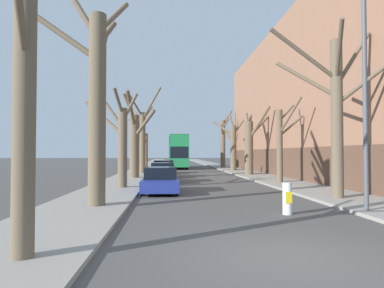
# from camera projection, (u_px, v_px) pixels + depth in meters

# --- Properties ---
(ground_plane) EXTENTS (300.00, 300.00, 0.00)m
(ground_plane) POSITION_uv_depth(u_px,v_px,m) (290.00, 258.00, 6.76)
(ground_plane) COLOR #4C4947
(sidewalk_left) EXTENTS (3.35, 120.00, 0.12)m
(sidewalk_left) POSITION_uv_depth(u_px,v_px,m) (149.00, 166.00, 56.25)
(sidewalk_left) COLOR gray
(sidewalk_left) RESTS_ON ground
(sidewalk_right) EXTENTS (3.35, 120.00, 0.12)m
(sidewalk_right) POSITION_uv_depth(u_px,v_px,m) (217.00, 165.00, 57.01)
(sidewalk_right) COLOR gray
(sidewalk_right) RESTS_ON ground
(building_facade_right) EXTENTS (10.08, 36.59, 13.73)m
(building_facade_right) POSITION_uv_depth(u_px,v_px,m) (323.00, 103.00, 32.41)
(building_facade_right) COLOR #93664C
(building_facade_right) RESTS_ON ground
(street_tree_left_0) EXTENTS (1.58, 3.94, 7.66)m
(street_tree_left_0) POSITION_uv_depth(u_px,v_px,m) (25.00, 85.00, 6.45)
(street_tree_left_0) COLOR brown
(street_tree_left_0) RESTS_ON ground
(street_tree_left_1) EXTENTS (3.53, 3.27, 9.57)m
(street_tree_left_1) POSITION_uv_depth(u_px,v_px,m) (96.00, 92.00, 13.20)
(street_tree_left_1) COLOR brown
(street_tree_left_1) RESTS_ON ground
(street_tree_left_2) EXTENTS (3.36, 3.20, 5.92)m
(street_tree_left_2) POSITION_uv_depth(u_px,v_px,m) (121.00, 140.00, 20.01)
(street_tree_left_2) COLOR brown
(street_tree_left_2) RESTS_ON ground
(street_tree_left_3) EXTENTS (2.78, 3.25, 6.91)m
(street_tree_left_3) POSITION_uv_depth(u_px,v_px,m) (135.00, 141.00, 27.72)
(street_tree_left_3) COLOR brown
(street_tree_left_3) RESTS_ON ground
(street_tree_left_4) EXTENTS (3.35, 3.49, 8.58)m
(street_tree_left_4) POSITION_uv_depth(u_px,v_px,m) (143.00, 137.00, 34.25)
(street_tree_left_4) COLOR brown
(street_tree_left_4) RESTS_ON ground
(street_tree_left_5) EXTENTS (2.21, 2.57, 6.14)m
(street_tree_left_5) POSITION_uv_depth(u_px,v_px,m) (144.00, 147.00, 41.93)
(street_tree_left_5) COLOR brown
(street_tree_left_5) RESTS_ON ground
(street_tree_right_0) EXTENTS (5.55, 3.67, 7.89)m
(street_tree_right_0) POSITION_uv_depth(u_px,v_px,m) (336.00, 107.00, 15.24)
(street_tree_right_0) COLOR brown
(street_tree_right_0) RESTS_ON ground
(street_tree_right_1) EXTENTS (2.21, 3.30, 5.72)m
(street_tree_right_1) POSITION_uv_depth(u_px,v_px,m) (281.00, 142.00, 23.42)
(street_tree_right_1) COLOR brown
(street_tree_right_1) RESTS_ON ground
(street_tree_right_2) EXTENTS (3.07, 3.90, 6.39)m
(street_tree_right_2) POSITION_uv_depth(u_px,v_px,m) (250.00, 143.00, 32.08)
(street_tree_right_2) COLOR brown
(street_tree_right_2) RESTS_ON ground
(street_tree_right_3) EXTENTS (3.57, 2.63, 6.80)m
(street_tree_right_3) POSITION_uv_depth(u_px,v_px,m) (233.00, 145.00, 39.88)
(street_tree_right_3) COLOR brown
(street_tree_right_3) RESTS_ON ground
(street_tree_right_4) EXTENTS (2.18, 2.99, 8.27)m
(street_tree_right_4) POSITION_uv_depth(u_px,v_px,m) (223.00, 141.00, 47.90)
(street_tree_right_4) COLOR brown
(street_tree_right_4) RESTS_ON ground
(double_decker_bus) EXTENTS (2.53, 11.62, 4.51)m
(double_decker_bus) POSITION_uv_depth(u_px,v_px,m) (178.00, 150.00, 48.07)
(double_decker_bus) COLOR #1E7F47
(double_decker_bus) RESTS_ON ground
(parked_car_0) EXTENTS (1.88, 4.11, 1.35)m
(parked_car_0) POSITION_uv_depth(u_px,v_px,m) (161.00, 181.00, 18.10)
(parked_car_0) COLOR navy
(parked_car_0) RESTS_ON ground
(parked_car_1) EXTENTS (1.79, 4.11, 1.41)m
(parked_car_1) POSITION_uv_depth(u_px,v_px,m) (163.00, 173.00, 24.40)
(parked_car_1) COLOR #4C5156
(parked_car_1) RESTS_ON ground
(parked_car_2) EXTENTS (1.89, 4.21, 1.46)m
(parked_car_2) POSITION_uv_depth(u_px,v_px,m) (164.00, 169.00, 29.68)
(parked_car_2) COLOR olive
(parked_car_2) RESTS_ON ground
(parked_car_3) EXTENTS (1.80, 4.16, 1.36)m
(parked_car_3) POSITION_uv_depth(u_px,v_px,m) (165.00, 167.00, 35.46)
(parked_car_3) COLOR olive
(parked_car_3) RESTS_ON ground
(lamp_post) EXTENTS (1.40, 0.20, 7.81)m
(lamp_post) POSITION_uv_depth(u_px,v_px,m) (362.00, 88.00, 11.88)
(lamp_post) COLOR #4C4F54
(lamp_post) RESTS_ON ground
(traffic_bollard) EXTENTS (0.31, 0.33, 1.08)m
(traffic_bollard) POSITION_uv_depth(u_px,v_px,m) (287.00, 199.00, 11.64)
(traffic_bollard) COLOR white
(traffic_bollard) RESTS_ON ground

